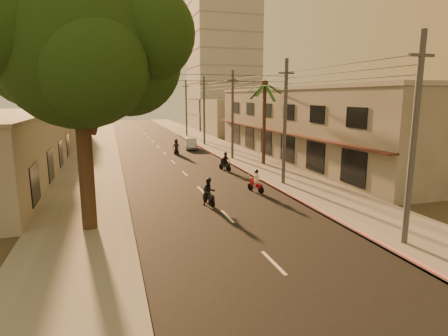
{
  "coord_description": "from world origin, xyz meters",
  "views": [
    {
      "loc": [
        -5.81,
        -16.46,
        6.37
      ],
      "look_at": [
        1.39,
        7.18,
        1.66
      ],
      "focal_mm": 30.0,
      "sensor_mm": 36.0,
      "label": 1
    }
  ],
  "objects": [
    {
      "name": "scooter_mid_a",
      "position": [
        -0.38,
        4.46,
        0.76
      ],
      "size": [
        0.93,
        1.71,
        1.68
      ],
      "rotation": [
        0.0,
        0.0,
        0.13
      ],
      "color": "black",
      "rests_on": "ground"
    },
    {
      "name": "sidewalk_left",
      "position": [
        -7.5,
        20.0,
        0.06
      ],
      "size": [
        5.0,
        140.0,
        0.12
      ],
      "primitive_type": "cube",
      "color": "slate",
      "rests_on": "ground"
    },
    {
      "name": "filler_right",
      "position": [
        14.0,
        45.0,
        3.0
      ],
      "size": [
        8.0,
        14.0,
        6.0
      ],
      "primitive_type": "cube",
      "color": "gray",
      "rests_on": "ground"
    },
    {
      "name": "shophouse_row",
      "position": [
        13.95,
        18.0,
        3.65
      ],
      "size": [
        8.8,
        34.2,
        7.3
      ],
      "color": "gray",
      "rests_on": "ground"
    },
    {
      "name": "curb_stripe",
      "position": [
        5.1,
        15.0,
        0.1
      ],
      "size": [
        0.2,
        60.0,
        0.2
      ],
      "primitive_type": "cube",
      "color": "red",
      "rests_on": "ground"
    },
    {
      "name": "scooter_far_a",
      "position": [
        1.17,
        24.89,
        0.8
      ],
      "size": [
        1.06,
        1.76,
        1.76
      ],
      "rotation": [
        0.0,
        0.0,
        -0.25
      ],
      "color": "black",
      "rests_on": "ground"
    },
    {
      "name": "broadleaf_tree",
      "position": [
        -6.61,
        2.14,
        8.48
      ],
      "size": [
        9.6,
        8.7,
        12.1
      ],
      "color": "black",
      "rests_on": "ground"
    },
    {
      "name": "palm_tree",
      "position": [
        8.0,
        16.0,
        7.15
      ],
      "size": [
        5.0,
        5.0,
        8.2
      ],
      "color": "black",
      "rests_on": "ground"
    },
    {
      "name": "filler_left_far",
      "position": [
        -14.0,
        52.0,
        3.5
      ],
      "size": [
        8.0,
        14.0,
        7.0
      ],
      "primitive_type": "cube",
      "color": "gray",
      "rests_on": "ground"
    },
    {
      "name": "road",
      "position": [
        0.0,
        20.0,
        0.01
      ],
      "size": [
        10.0,
        140.0,
        0.02
      ],
      "primitive_type": "cube",
      "color": "black",
      "rests_on": "ground"
    },
    {
      "name": "distant_tower",
      "position": [
        16.0,
        56.0,
        14.0
      ],
      "size": [
        12.1,
        12.1,
        28.0
      ],
      "color": "#B7B5B2",
      "rests_on": "ground"
    },
    {
      "name": "ground",
      "position": [
        0.0,
        0.0,
        0.0
      ],
      "size": [
        160.0,
        160.0,
        0.0
      ],
      "primitive_type": "plane",
      "color": "#383023",
      "rests_on": "ground"
    },
    {
      "name": "sidewalk_right",
      "position": [
        7.5,
        20.0,
        0.06
      ],
      "size": [
        5.0,
        140.0,
        0.12
      ],
      "primitive_type": "cube",
      "color": "slate",
      "rests_on": "ground"
    },
    {
      "name": "scooter_mid_b",
      "position": [
        3.67,
        14.27,
        0.76
      ],
      "size": [
        1.15,
        1.64,
        1.66
      ],
      "rotation": [
        0.0,
        0.0,
        0.32
      ],
      "color": "black",
      "rests_on": "ground"
    },
    {
      "name": "filler_left_near",
      "position": [
        -14.0,
        34.0,
        2.2
      ],
      "size": [
        8.0,
        14.0,
        4.4
      ],
      "primitive_type": "cube",
      "color": "gray",
      "rests_on": "ground"
    },
    {
      "name": "parked_car",
      "position": [
        3.64,
        28.64,
        0.63
      ],
      "size": [
        2.46,
        4.23,
        1.27
      ],
      "primitive_type": "imported",
      "rotation": [
        0.0,
        0.0,
        -0.15
      ],
      "color": "#A2A4AA",
      "rests_on": "ground"
    },
    {
      "name": "scooter_red",
      "position": [
        3.45,
        6.46,
        0.71
      ],
      "size": [
        0.84,
        1.56,
        1.58
      ],
      "rotation": [
        0.0,
        0.0,
        0.33
      ],
      "color": "black",
      "rests_on": "ground"
    },
    {
      "name": "utility_poles",
      "position": [
        6.2,
        20.0,
        6.54
      ],
      "size": [
        1.2,
        48.26,
        9.0
      ],
      "color": "#38383A",
      "rests_on": "ground"
    }
  ]
}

